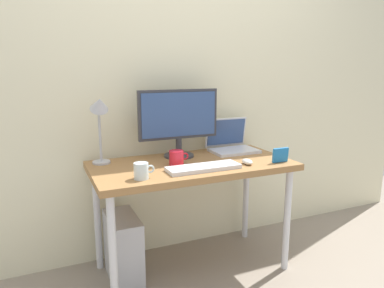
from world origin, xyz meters
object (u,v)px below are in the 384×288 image
keyboard (203,168)px  photo_frame (280,155)px  laptop (231,143)px  glass_cup (141,171)px  mouse (247,162)px  coffee_mug (177,158)px  monitor (179,119)px  computer_tower (123,248)px  desk (192,174)px  desk_lamp (100,115)px

keyboard → photo_frame: size_ratio=4.00×
laptop → glass_cup: 0.86m
mouse → coffee_mug: bearing=157.6°
mouse → glass_cup: 0.68m
monitor → glass_cup: bearing=-134.0°
laptop → computer_tower: size_ratio=0.76×
keyboard → mouse: size_ratio=4.89×
keyboard → photo_frame: bearing=-5.1°
mouse → glass_cup: size_ratio=0.79×
photo_frame → computer_tower: (-0.96, 0.27, -0.57)m
monitor → glass_cup: size_ratio=4.77×
coffee_mug → keyboard: bearing=-57.7°
mouse → computer_tower: size_ratio=0.21×
laptop → glass_cup: laptop is taller
desk → computer_tower: 0.63m
keyboard → glass_cup: bearing=-175.9°
desk → glass_cup: bearing=-152.6°
desk → computer_tower: bearing=172.8°
monitor → computer_tower: bearing=-164.0°
keyboard → computer_tower: keyboard is taller
coffee_mug → photo_frame: bearing=-18.6°
desk_lamp → desk: bearing=-18.8°
desk_lamp → photo_frame: 1.14m
monitor → mouse: bearing=-48.2°
mouse → computer_tower: bearing=162.8°
mouse → monitor: bearing=131.8°
photo_frame → coffee_mug: bearing=161.4°
desk → coffee_mug: (-0.11, -0.01, 0.12)m
desk_lamp → monitor: bearing=-0.1°
desk_lamp → coffee_mug: bearing=-24.1°
glass_cup → computer_tower: 0.62m
keyboard → photo_frame: 0.52m
keyboard → coffee_mug: (-0.10, 0.16, 0.03)m
desk_lamp → laptop: bearing=0.9°
keyboard → mouse: (0.30, -0.00, 0.01)m
mouse → photo_frame: photo_frame is taller
desk_lamp → keyboard: (0.52, -0.35, -0.30)m
laptop → photo_frame: (0.13, -0.41, -0.01)m
desk → keyboard: (-0.00, -0.17, 0.09)m
computer_tower → monitor: bearing=16.0°
computer_tower → desk_lamp: bearing=123.0°
photo_frame → computer_tower: size_ratio=0.26×
desk → mouse: (0.30, -0.17, 0.09)m
photo_frame → desk_lamp: bearing=159.1°
mouse → coffee_mug: 0.44m
desk_lamp → coffee_mug: 0.53m
glass_cup → computer_tower: size_ratio=0.27×
desk → desk_lamp: desk_lamp is taller
photo_frame → laptop: bearing=107.2°
coffee_mug → photo_frame: size_ratio=1.13×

